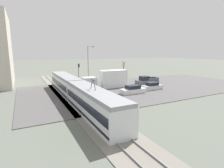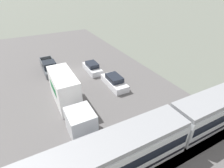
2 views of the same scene
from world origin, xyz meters
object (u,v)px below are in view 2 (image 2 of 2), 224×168
box_truck (68,95)px  sedan_car_0 (92,68)px  light_rail_tram (177,127)px  pickup_truck (49,67)px  sedan_car_1 (114,82)px

box_truck → sedan_car_0: box_truck is taller
light_rail_tram → pickup_truck: light_rail_tram is taller
sedan_car_0 → sedan_car_1: sedan_car_1 is taller
box_truck → sedan_car_0: (-5.76, -7.20, -1.09)m
pickup_truck → sedan_car_0: size_ratio=1.35×
sedan_car_0 → light_rail_tram: bearing=94.7°
box_truck → pickup_truck: (0.14, -10.46, -1.00)m
sedan_car_1 → sedan_car_0: bearing=-79.4°
pickup_truck → sedan_car_0: (-5.90, 3.26, -0.09)m
sedan_car_0 → sedan_car_1: (-1.00, 5.35, 0.01)m
light_rail_tram → pickup_truck: 20.61m
light_rail_tram → sedan_car_1: bearing=-88.3°
sedan_car_0 → pickup_truck: bearing=-29.0°
light_rail_tram → box_truck: bearing=-51.3°
box_truck → pickup_truck: box_truck is taller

